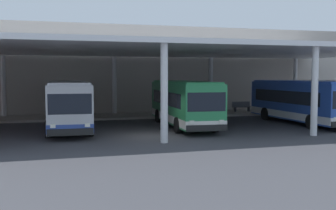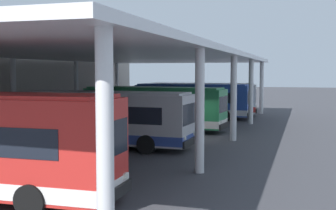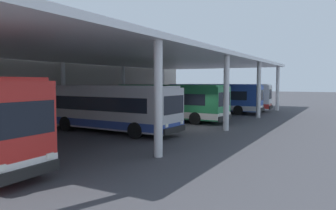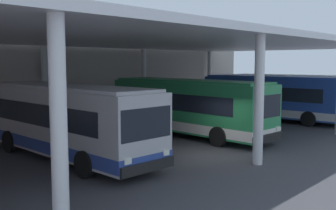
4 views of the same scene
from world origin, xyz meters
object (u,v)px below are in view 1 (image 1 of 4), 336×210
bus_second_bay (68,105)px  bench_waiting (242,106)px  bus_middle_bay (183,103)px  bus_far_bay (300,101)px  trash_bin (269,106)px

bus_second_bay → bench_waiting: (16.26, 7.52, -0.99)m
bus_middle_bay → bus_far_bay: bearing=-4.2°
bus_second_bay → trash_bin: (19.09, 7.48, -0.98)m
bench_waiting → trash_bin: trash_bin is taller
bus_second_bay → bus_middle_bay: 7.81m
bench_waiting → bus_far_bay: bearing=-87.3°
bench_waiting → trash_bin: bearing=-0.7°
trash_bin → bus_far_bay: bearing=-105.7°
bus_far_bay → bench_waiting: bearing=92.7°
bench_waiting → trash_bin: size_ratio=1.84×
bus_far_bay → bus_second_bay: bearing=176.1°
bus_second_bay → bus_middle_bay: size_ratio=0.99×
bus_second_bay → bus_middle_bay: (7.80, -0.47, 0.00)m
bus_middle_bay → bench_waiting: size_ratio=5.93×
bus_far_bay → trash_bin: size_ratio=10.77×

